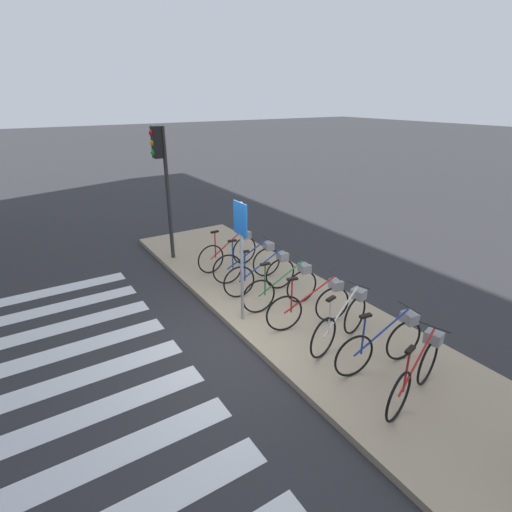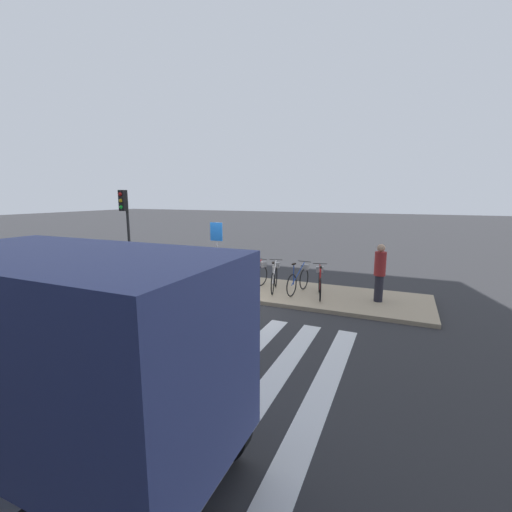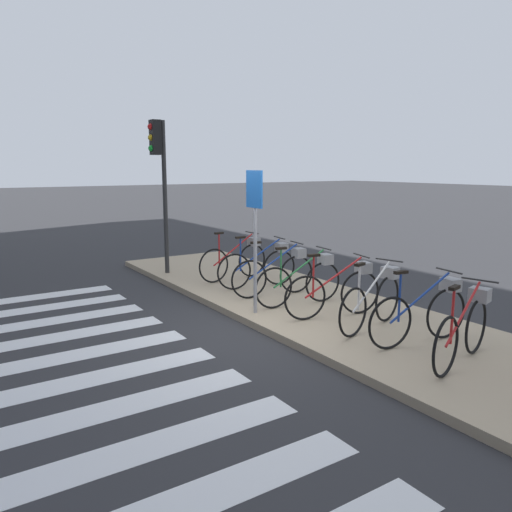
{
  "view_description": "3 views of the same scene",
  "coord_description": "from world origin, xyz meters",
  "px_view_note": "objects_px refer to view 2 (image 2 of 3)",
  "views": [
    {
      "loc": [
        5.47,
        -3.15,
        4.23
      ],
      "look_at": [
        -0.56,
        0.68,
        1.35
      ],
      "focal_mm": 28.0,
      "sensor_mm": 36.0,
      "label": 1
    },
    {
      "loc": [
        5.17,
        -9.38,
        3.34
      ],
      "look_at": [
        0.49,
        1.36,
        1.27
      ],
      "focal_mm": 24.0,
      "sensor_mm": 36.0,
      "label": 2
    },
    {
      "loc": [
        6.3,
        -4.12,
        2.55
      ],
      "look_at": [
        -0.87,
        0.59,
        1.0
      ],
      "focal_mm": 35.0,
      "sensor_mm": 36.0,
      "label": 3
    }
  ],
  "objects_px": {
    "parked_bicycle_0": "(178,267)",
    "parked_bicycle_5": "(275,277)",
    "parked_bicycle_1": "(198,269)",
    "traffic_light": "(125,217)",
    "sign_post": "(217,245)",
    "parked_bicycle_6": "(299,279)",
    "truck": "(42,345)",
    "parked_bicycle_7": "(320,282)",
    "parked_bicycle_2": "(213,271)",
    "pedestrian": "(380,271)",
    "parked_bicycle_3": "(232,273)",
    "parked_bicycle_4": "(255,275)"
  },
  "relations": [
    {
      "from": "parked_bicycle_3",
      "to": "truck",
      "type": "height_order",
      "value": "truck"
    },
    {
      "from": "parked_bicycle_4",
      "to": "truck",
      "type": "height_order",
      "value": "truck"
    },
    {
      "from": "parked_bicycle_0",
      "to": "parked_bicycle_3",
      "type": "height_order",
      "value": "same"
    },
    {
      "from": "pedestrian",
      "to": "sign_post",
      "type": "relative_size",
      "value": 0.76
    },
    {
      "from": "parked_bicycle_1",
      "to": "traffic_light",
      "type": "bearing_deg",
      "value": -153.35
    },
    {
      "from": "parked_bicycle_0",
      "to": "pedestrian",
      "type": "distance_m",
      "value": 7.4
    },
    {
      "from": "pedestrian",
      "to": "traffic_light",
      "type": "xyz_separation_m",
      "value": [
        -8.82,
        -1.21,
        1.52
      ]
    },
    {
      "from": "parked_bicycle_1",
      "to": "parked_bicycle_4",
      "type": "distance_m",
      "value": 2.38
    },
    {
      "from": "parked_bicycle_2",
      "to": "parked_bicycle_4",
      "type": "distance_m",
      "value": 1.66
    },
    {
      "from": "parked_bicycle_2",
      "to": "parked_bicycle_3",
      "type": "distance_m",
      "value": 0.78
    },
    {
      "from": "parked_bicycle_4",
      "to": "pedestrian",
      "type": "xyz_separation_m",
      "value": [
        4.11,
        0.13,
        0.49
      ]
    },
    {
      "from": "parked_bicycle_5",
      "to": "parked_bicycle_6",
      "type": "distance_m",
      "value": 0.86
    },
    {
      "from": "truck",
      "to": "traffic_light",
      "type": "height_order",
      "value": "traffic_light"
    },
    {
      "from": "parked_bicycle_0",
      "to": "sign_post",
      "type": "xyz_separation_m",
      "value": [
        2.36,
        -1.07,
        1.15
      ]
    },
    {
      "from": "parked_bicycle_0",
      "to": "parked_bicycle_5",
      "type": "bearing_deg",
      "value": 0.43
    },
    {
      "from": "parked_bicycle_7",
      "to": "parked_bicycle_4",
      "type": "bearing_deg",
      "value": 179.72
    },
    {
      "from": "parked_bicycle_3",
      "to": "parked_bicycle_7",
      "type": "distance_m",
      "value": 3.19
    },
    {
      "from": "sign_post",
      "to": "parked_bicycle_3",
      "type": "bearing_deg",
      "value": 88.28
    },
    {
      "from": "parked_bicycle_1",
      "to": "parked_bicycle_6",
      "type": "xyz_separation_m",
      "value": [
        3.96,
        0.06,
        0.0
      ]
    },
    {
      "from": "parked_bicycle_0",
      "to": "truck",
      "type": "bearing_deg",
      "value": -63.79
    },
    {
      "from": "truck",
      "to": "traffic_light",
      "type": "relative_size",
      "value": 1.56
    },
    {
      "from": "pedestrian",
      "to": "parked_bicycle_2",
      "type": "bearing_deg",
      "value": -178.48
    },
    {
      "from": "parked_bicycle_2",
      "to": "parked_bicycle_3",
      "type": "height_order",
      "value": "same"
    },
    {
      "from": "parked_bicycle_1",
      "to": "pedestrian",
      "type": "relative_size",
      "value": 0.97
    },
    {
      "from": "parked_bicycle_4",
      "to": "truck",
      "type": "xyz_separation_m",
      "value": [
        0.78,
        -8.17,
        0.97
      ]
    },
    {
      "from": "parked_bicycle_1",
      "to": "parked_bicycle_5",
      "type": "height_order",
      "value": "same"
    },
    {
      "from": "parked_bicycle_5",
      "to": "sign_post",
      "type": "relative_size",
      "value": 0.72
    },
    {
      "from": "parked_bicycle_3",
      "to": "parked_bicycle_5",
      "type": "xyz_separation_m",
      "value": [
        1.6,
        0.1,
        0.0
      ]
    },
    {
      "from": "pedestrian",
      "to": "sign_post",
      "type": "bearing_deg",
      "value": -167.03
    },
    {
      "from": "parked_bicycle_0",
      "to": "traffic_light",
      "type": "xyz_separation_m",
      "value": [
        -1.44,
        -1.12,
        2.0
      ]
    },
    {
      "from": "parked_bicycle_4",
      "to": "parked_bicycle_7",
      "type": "relative_size",
      "value": 1.01
    },
    {
      "from": "traffic_light",
      "to": "pedestrian",
      "type": "bearing_deg",
      "value": 7.81
    },
    {
      "from": "parked_bicycle_0",
      "to": "parked_bicycle_7",
      "type": "xyz_separation_m",
      "value": [
        5.58,
        -0.05,
        0.0
      ]
    },
    {
      "from": "parked_bicycle_1",
      "to": "traffic_light",
      "type": "distance_m",
      "value": 3.28
    },
    {
      "from": "truck",
      "to": "parked_bicycle_2",
      "type": "bearing_deg",
      "value": 106.65
    },
    {
      "from": "parked_bicycle_1",
      "to": "parked_bicycle_6",
      "type": "relative_size",
      "value": 1.0
    },
    {
      "from": "parked_bicycle_1",
      "to": "sign_post",
      "type": "height_order",
      "value": "sign_post"
    },
    {
      "from": "parked_bicycle_1",
      "to": "parked_bicycle_7",
      "type": "bearing_deg",
      "value": -1.2
    },
    {
      "from": "parked_bicycle_7",
      "to": "pedestrian",
      "type": "distance_m",
      "value": 1.87
    },
    {
      "from": "parked_bicycle_3",
      "to": "parked_bicycle_5",
      "type": "relative_size",
      "value": 1.02
    },
    {
      "from": "parked_bicycle_4",
      "to": "traffic_light",
      "type": "relative_size",
      "value": 0.5
    },
    {
      "from": "parked_bicycle_6",
      "to": "truck",
      "type": "distance_m",
      "value": 8.41
    },
    {
      "from": "parked_bicycle_0",
      "to": "parked_bicycle_4",
      "type": "distance_m",
      "value": 3.26
    },
    {
      "from": "traffic_light",
      "to": "sign_post",
      "type": "height_order",
      "value": "traffic_light"
    },
    {
      "from": "parked_bicycle_3",
      "to": "parked_bicycle_6",
      "type": "bearing_deg",
      "value": 4.06
    },
    {
      "from": "truck",
      "to": "pedestrian",
      "type": "relative_size",
      "value": 2.99
    },
    {
      "from": "parked_bicycle_2",
      "to": "parked_bicycle_5",
      "type": "distance_m",
      "value": 2.38
    },
    {
      "from": "parked_bicycle_6",
      "to": "traffic_light",
      "type": "bearing_deg",
      "value": -168.93
    },
    {
      "from": "parked_bicycle_2",
      "to": "traffic_light",
      "type": "bearing_deg",
      "value": -160.9
    },
    {
      "from": "parked_bicycle_3",
      "to": "sign_post",
      "type": "relative_size",
      "value": 0.73
    }
  ]
}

